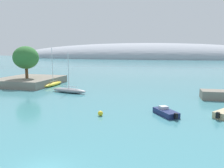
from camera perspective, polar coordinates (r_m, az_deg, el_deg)
name	(u,v)px	position (r m, az deg, el deg)	size (l,w,h in m)	color
shore_outcrop	(29,81)	(62.94, -19.82, 0.68)	(13.76, 15.45, 1.83)	gray
tree_clump_shore	(26,58)	(61.15, -20.62, 6.15)	(6.24, 6.24, 7.99)	brown
distant_ridge	(140,58)	(249.70, 6.90, 6.37)	(302.52, 77.00, 32.21)	#999EA8
sailboat_yellow_near_shore	(53,84)	(59.17, -14.44, 0.05)	(1.75, 8.11, 9.40)	yellow
sailboat_grey_mid_mooring	(69,90)	(48.98, -10.66, -1.49)	(8.58, 3.54, 8.37)	gray
motorboat_navy_alongside_breakwater	(166,112)	(32.52, 13.22, -6.86)	(3.81, 4.45, 1.15)	navy
mooring_buoy_yellow	(100,113)	(31.46, -2.90, -7.29)	(0.71, 0.71, 0.71)	yellow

